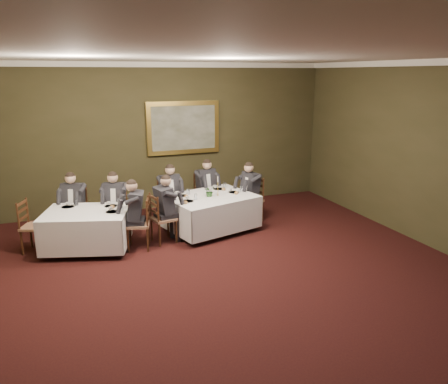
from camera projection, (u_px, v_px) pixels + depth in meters
ground at (254, 297)px, 6.56m from camera, size 10.00×10.00×0.00m
ceiling at (259, 53)px, 5.64m from camera, size 8.00×10.00×0.10m
back_wall at (170, 137)px, 10.61m from camera, size 8.00×0.10×3.50m
crown_molding at (259, 58)px, 5.66m from camera, size 8.00×10.00×0.12m
table_main at (210, 210)px, 9.22m from camera, size 2.07×1.77×0.67m
table_second at (87, 227)px, 8.20m from camera, size 1.81×1.57×0.67m
chair_main_backleft at (170, 211)px, 9.71m from camera, size 0.49×0.48×1.00m
diner_main_backleft at (170, 201)px, 9.64m from camera, size 0.46×0.53×1.35m
chair_main_backright at (205, 204)px, 10.25m from camera, size 0.52×0.50×1.00m
diner_main_backright at (206, 195)px, 10.18m from camera, size 0.49×0.55×1.35m
chair_main_endleft at (163, 228)px, 8.63m from camera, size 0.50×0.52×1.00m
diner_main_endleft at (163, 217)px, 8.57m from camera, size 0.55×0.49×1.35m
chair_main_endright at (251, 208)px, 9.90m from camera, size 0.51×0.52×1.00m
diner_main_endright at (251, 199)px, 9.83m from camera, size 0.56×0.50×1.35m
chair_sec_backleft at (76, 222)px, 8.97m from camera, size 0.57×0.56×1.00m
diner_sec_backleft at (75, 212)px, 8.90m from camera, size 0.56×0.60×1.35m
chair_sec_backright at (117, 221)px, 9.03m from camera, size 0.55×0.54×1.00m
diner_sec_backright at (116, 211)px, 8.95m from camera, size 0.53×0.58×1.35m
chair_sec_endright at (139, 234)px, 8.31m from camera, size 0.52×0.53×1.00m
diner_sec_endright at (138, 223)px, 8.24m from camera, size 0.57×0.51×1.35m
chair_sec_endleft at (35, 237)px, 8.18m from camera, size 0.55×0.56×1.00m
centerpiece at (209, 190)px, 9.08m from camera, size 0.28×0.27×0.25m
candlestick at (218, 188)px, 9.15m from camera, size 0.06×0.06×0.42m
place_setting_table_main at (184, 194)px, 9.19m from camera, size 0.33×0.31×0.14m
place_setting_table_second at (70, 205)px, 8.43m from camera, size 0.33×0.31×0.14m
painting at (183, 128)px, 10.61m from camera, size 1.80×0.09×1.28m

